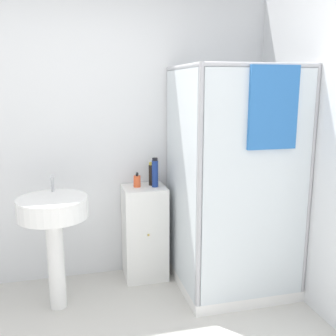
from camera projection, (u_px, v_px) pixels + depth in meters
wall_back at (81, 139)px, 3.39m from camera, size 6.40×0.06×2.50m
shower_enclosure at (228, 233)px, 3.29m from camera, size 0.92×0.95×1.86m
vanity_cabinet at (145, 232)px, 3.50m from camera, size 0.37×0.35×0.84m
sink at (54, 221)px, 2.94m from camera, size 0.52×0.52×1.02m
soap_dispenser at (137, 181)px, 3.40m from camera, size 0.06×0.06×0.13m
shampoo_bottle_tall_black at (151, 174)px, 3.45m from camera, size 0.05×0.05×0.21m
shampoo_bottle_blue at (155, 173)px, 3.39m from camera, size 0.05×0.05×0.26m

